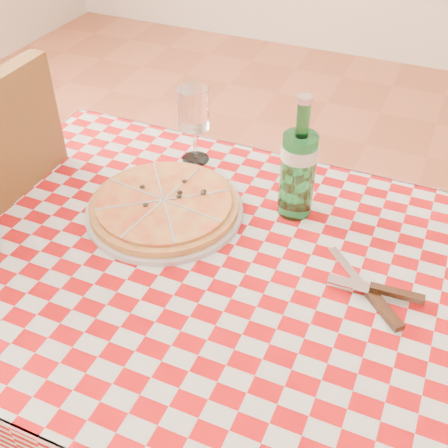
{
  "coord_description": "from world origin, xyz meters",
  "views": [
    {
      "loc": [
        0.33,
        -0.75,
        1.54
      ],
      "look_at": [
        -0.02,
        0.06,
        0.82
      ],
      "focal_mm": 45.0,
      "sensor_mm": 36.0,
      "label": 1
    }
  ],
  "objects": [
    {
      "name": "tablecloth",
      "position": [
        0.0,
        0.0,
        0.75
      ],
      "size": [
        1.3,
        0.9,
        0.01
      ],
      "primitive_type": "cube",
      "color": "#9F090C",
      "rests_on": "dining_table"
    },
    {
      "name": "cutlery",
      "position": [
        0.29,
        0.04,
        0.77
      ],
      "size": [
        0.3,
        0.28,
        0.03
      ],
      "primitive_type": null,
      "rotation": [
        0.0,
        0.0,
        -0.29
      ],
      "color": "silver",
      "rests_on": "tablecloth"
    },
    {
      "name": "water_bottle",
      "position": [
        0.08,
        0.23,
        0.9
      ],
      "size": [
        0.11,
        0.11,
        0.28
      ],
      "primitive_type": null,
      "rotation": [
        0.0,
        0.0,
        -0.41
      ],
      "color": "#1B6E2F",
      "rests_on": "tablecloth"
    },
    {
      "name": "wine_glass",
      "position": [
        -0.22,
        0.34,
        0.86
      ],
      "size": [
        0.09,
        0.09,
        0.2
      ],
      "primitive_type": null,
      "rotation": [
        0.0,
        0.0,
        0.14
      ],
      "color": "white",
      "rests_on": "tablecloth"
    },
    {
      "name": "dining_table",
      "position": [
        0.0,
        0.0,
        0.66
      ],
      "size": [
        1.2,
        0.8,
        0.75
      ],
      "color": "brown",
      "rests_on": "ground"
    },
    {
      "name": "pizza_plate",
      "position": [
        -0.19,
        0.11,
        0.78
      ],
      "size": [
        0.4,
        0.4,
        0.05
      ],
      "primitive_type": null,
      "rotation": [
        0.0,
        0.0,
        -0.13
      ],
      "color": "#CF8D45",
      "rests_on": "tablecloth"
    }
  ]
}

